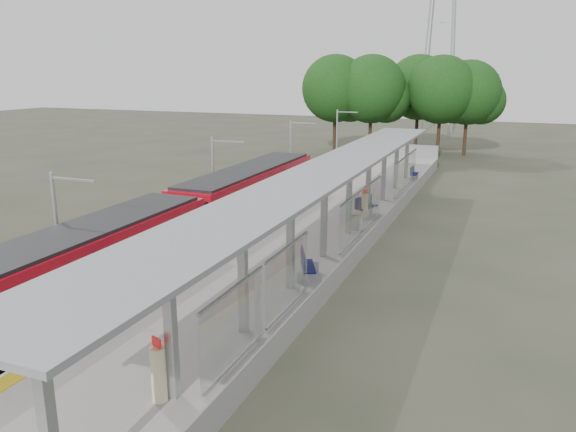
# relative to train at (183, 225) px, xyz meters

# --- Properties ---
(trackbed) EXTENTS (3.00, 70.00, 0.24)m
(trackbed) POSITION_rel_train_xyz_m (-0.00, 7.15, -1.93)
(trackbed) COLOR #59544C
(trackbed) RESTS_ON ground
(platform) EXTENTS (6.00, 50.00, 1.00)m
(platform) POSITION_rel_train_xyz_m (4.50, 7.15, -1.55)
(platform) COLOR gray
(platform) RESTS_ON ground
(tactile_strip) EXTENTS (0.60, 50.00, 0.02)m
(tactile_strip) POSITION_rel_train_xyz_m (1.95, 7.15, -1.04)
(tactile_strip) COLOR gold
(tactile_strip) RESTS_ON platform
(end_fence) EXTENTS (6.00, 0.10, 1.20)m
(end_fence) POSITION_rel_train_xyz_m (4.50, 32.10, -0.45)
(end_fence) COLOR #9EA0A5
(end_fence) RESTS_ON platform
(train) EXTENTS (2.74, 27.60, 3.62)m
(train) POSITION_rel_train_xyz_m (0.00, 0.00, 0.00)
(train) COLOR black
(train) RESTS_ON ground
(canopy) EXTENTS (3.27, 38.00, 3.66)m
(canopy) POSITION_rel_train_xyz_m (6.11, 3.33, 2.15)
(canopy) COLOR #9EA0A5
(canopy) RESTS_ON platform
(tree_cluster) EXTENTS (20.38, 13.26, 10.75)m
(tree_cluster) POSITION_rel_train_xyz_m (2.63, 40.27, 4.96)
(tree_cluster) COLOR #382316
(tree_cluster) RESTS_ON ground
(catenary_masts) EXTENTS (2.08, 48.16, 5.40)m
(catenary_masts) POSITION_rel_train_xyz_m (-1.72, 6.15, 0.86)
(catenary_masts) COLOR #9EA0A5
(catenary_masts) RESTS_ON ground
(bench_near) EXTENTS (1.15, 1.68, 1.11)m
(bench_near) POSITION_rel_train_xyz_m (6.69, -1.68, -0.47)
(bench_near) COLOR #101154
(bench_near) RESTS_ON platform
(bench_mid) EXTENTS (1.02, 1.70, 1.11)m
(bench_mid) POSITION_rel_train_xyz_m (6.42, 8.90, -0.47)
(bench_mid) COLOR #101154
(bench_mid) RESTS_ON platform
(bench_far) EXTENTS (0.46, 1.45, 0.98)m
(bench_far) POSITION_rel_train_xyz_m (7.11, 20.84, -0.53)
(bench_far) COLOR #101154
(bench_far) RESTS_ON platform
(info_pillar_near) EXTENTS (0.39, 0.39, 1.72)m
(info_pillar_near) POSITION_rel_train_xyz_m (6.25, -11.12, -0.31)
(info_pillar_near) COLOR beige
(info_pillar_near) RESTS_ON platform
(info_pillar_far) EXTENTS (0.37, 0.37, 1.65)m
(info_pillar_far) POSITION_rel_train_xyz_m (6.55, 8.30, -0.34)
(info_pillar_far) COLOR beige
(info_pillar_far) RESTS_ON platform
(litter_bin) EXTENTS (0.44, 0.44, 0.84)m
(litter_bin) POSITION_rel_train_xyz_m (6.71, 5.70, -0.63)
(litter_bin) COLOR #9EA0A5
(litter_bin) RESTS_ON platform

